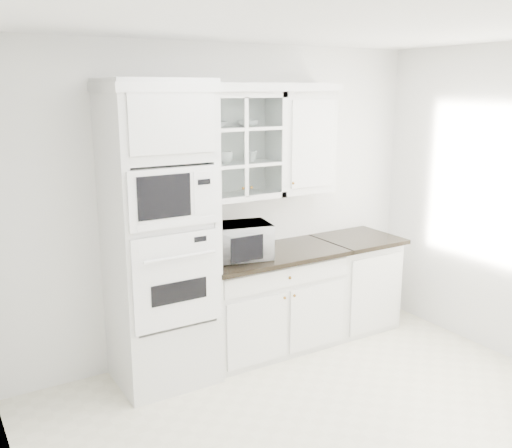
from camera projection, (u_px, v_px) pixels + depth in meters
ground at (348, 436)px, 3.90m from camera, size 4.00×3.50×0.01m
room_shell at (316, 172)px, 3.84m from camera, size 4.00×3.50×2.70m
oven_column at (160, 237)px, 4.42m from camera, size 0.76×0.68×2.40m
base_cabinet_run at (269, 300)px, 5.14m from camera, size 1.32×0.67×0.92m
extra_base_cabinet at (354, 281)px, 5.64m from camera, size 0.72×0.67×0.92m
upper_cabinet_glass at (236, 146)px, 4.80m from camera, size 0.80×0.33×0.90m
upper_cabinet_solid at (301, 142)px, 5.14m from camera, size 0.55×0.33×0.90m
crown_molding at (226, 87)px, 4.62m from camera, size 2.14×0.38×0.07m
countertop_microwave at (239, 240)px, 4.83m from camera, size 0.59×0.53×0.30m
bowl_a at (213, 125)px, 4.67m from camera, size 0.25×0.25×0.05m
bowl_b at (248, 123)px, 4.82m from camera, size 0.18×0.18×0.05m
cup_a at (225, 157)px, 4.78m from camera, size 0.15×0.15×0.10m
cup_b at (251, 156)px, 4.89m from camera, size 0.12×0.12×0.09m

